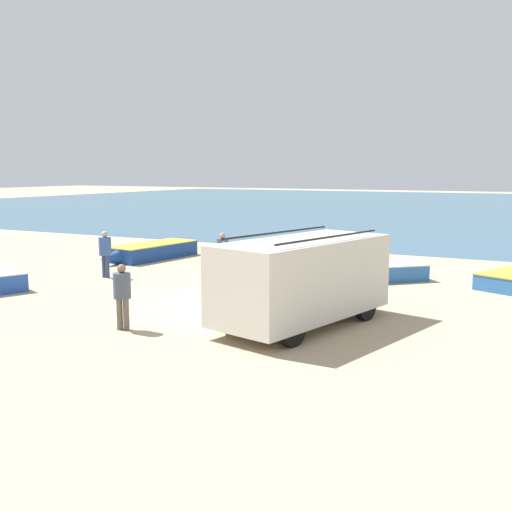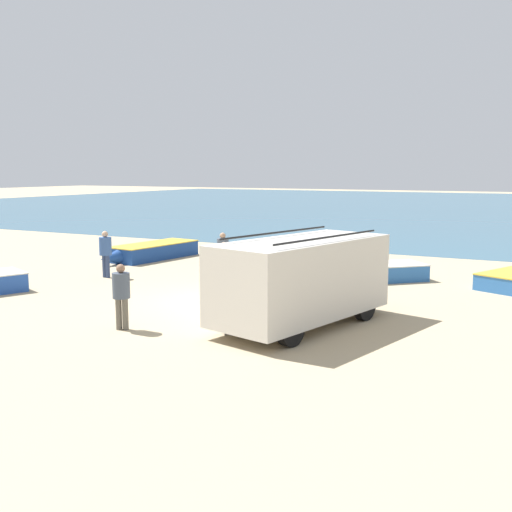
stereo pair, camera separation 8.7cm
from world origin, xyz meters
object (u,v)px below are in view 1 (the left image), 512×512
object	(u,v)px
fishing_rowboat_1	(150,251)
parked_van	(303,278)
fisherman_1	(224,263)
fisherman_3	(105,250)
fisherman_0	(223,251)
fisherman_2	(122,291)
fishing_rowboat_2	(357,273)

from	to	relation	value
fishing_rowboat_1	parked_van	bearing A→B (deg)	61.21
fisherman_1	fisherman_3	world-z (taller)	fisherman_3
parked_van	fisherman_0	world-z (taller)	parked_van
fisherman_0	fisherman_1	bearing A→B (deg)	-18.42
parked_van	fishing_rowboat_1	xyz separation A→B (m)	(-10.26, 7.42, -0.86)
fisherman_3	fisherman_0	bearing A→B (deg)	126.92
parked_van	fishing_rowboat_1	bearing A→B (deg)	68.13
fisherman_2	fisherman_3	distance (m)	7.41
parked_van	fishing_rowboat_2	xyz separation A→B (m)	(-0.62, 6.39, -0.90)
fishing_rowboat_2	fisherman_3	bearing A→B (deg)	-20.22
fishing_rowboat_1	fisherman_3	xyz separation A→B (m)	(1.38, -4.43, 0.67)
fishing_rowboat_1	fisherman_0	world-z (taller)	fisherman_0
fisherman_0	fisherman_1	distance (m)	2.83
fisherman_2	fisherman_3	bearing A→B (deg)	-158.99
fishing_rowboat_2	fisherman_0	size ratio (longest dim) A/B	2.89
fisherman_0	fisherman_2	xyz separation A→B (m)	(1.50, -7.34, -0.00)
fishing_rowboat_2	fisherman_0	distance (m)	4.84
fishing_rowboat_2	fisherman_1	bearing A→B (deg)	7.98
parked_van	fisherman_1	distance (m)	4.56
fishing_rowboat_1	fisherman_3	bearing A→B (deg)	24.36
fishing_rowboat_1	fisherman_1	world-z (taller)	fisherman_1
parked_van	fisherman_2	size ratio (longest dim) A/B	3.35
fisherman_3	fishing_rowboat_1	bearing A→B (deg)	-154.73
fishing_rowboat_1	fishing_rowboat_2	bearing A→B (deg)	90.98
fishing_rowboat_1	fisherman_3	world-z (taller)	fisherman_3
parked_van	fisherman_0	size ratio (longest dim) A/B	3.34
fisherman_3	parked_van	bearing A→B (deg)	79.40
fishing_rowboat_2	fisherman_2	size ratio (longest dim) A/B	2.90
fisherman_1	fisherman_2	world-z (taller)	fisherman_1
fishing_rowboat_2	fisherman_3	world-z (taller)	fisherman_3
fisherman_3	fisherman_2	bearing A→B (deg)	52.18
parked_van	fishing_rowboat_1	distance (m)	12.69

